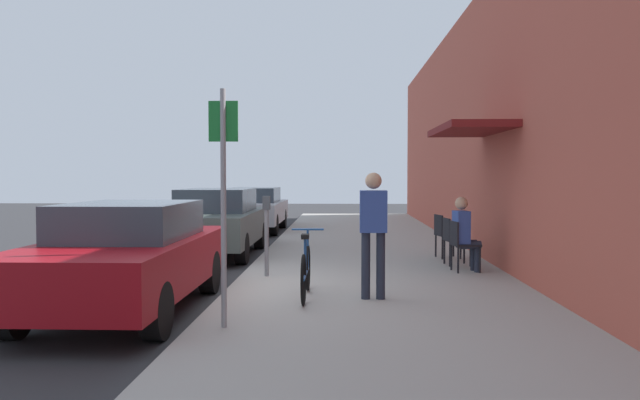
{
  "coord_description": "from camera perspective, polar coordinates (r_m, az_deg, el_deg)",
  "views": [
    {
      "loc": [
        1.69,
        -9.27,
        1.79
      ],
      "look_at": [
        1.08,
        8.4,
        1.09
      ],
      "focal_mm": 35.53,
      "sensor_mm": 36.0,
      "label": 1
    }
  ],
  "objects": [
    {
      "name": "ground_plane",
      "position": [
        9.59,
        -8.28,
        -8.5
      ],
      "size": [
        60.0,
        60.0,
        0.0
      ],
      "primitive_type": "plane",
      "color": "#2D2D30"
    },
    {
      "name": "cafe_chair_2",
      "position": [
        12.94,
        11.14,
        -2.93
      ],
      "size": [
        0.52,
        0.52,
        0.87
      ],
      "color": "black",
      "rests_on": "sidewalk_slab"
    },
    {
      "name": "building_facade",
      "position": [
        11.69,
        16.76,
        7.04
      ],
      "size": [
        1.4,
        32.0,
        5.56
      ],
      "color": "#BC5442",
      "rests_on": "ground_plane"
    },
    {
      "name": "parked_car_0",
      "position": [
        8.62,
        -16.96,
        -4.82
      ],
      "size": [
        1.8,
        4.4,
        1.42
      ],
      "color": "maroon",
      "rests_on": "ground_plane"
    },
    {
      "name": "cafe_chair_1",
      "position": [
        11.96,
        11.9,
        -3.36
      ],
      "size": [
        0.49,
        0.49,
        0.87
      ],
      "color": "black",
      "rests_on": "sidewalk_slab"
    },
    {
      "name": "parking_meter",
      "position": [
        10.44,
        -4.84,
        -2.68
      ],
      "size": [
        0.12,
        0.1,
        1.32
      ],
      "color": "slate",
      "rests_on": "sidewalk_slab"
    },
    {
      "name": "cafe_chair_0",
      "position": [
        11.19,
        12.59,
        -3.75
      ],
      "size": [
        0.49,
        0.49,
        0.87
      ],
      "color": "black",
      "rests_on": "sidewalk_slab"
    },
    {
      "name": "parked_car_1",
      "position": [
        14.22,
        -9.34,
        -1.91
      ],
      "size": [
        1.8,
        4.4,
        1.48
      ],
      "color": "#47514C",
      "rests_on": "ground_plane"
    },
    {
      "name": "sidewalk_slab",
      "position": [
        11.41,
        4.81,
        -6.45
      ],
      "size": [
        4.5,
        32.0,
        0.12
      ],
      "primitive_type": "cube",
      "color": "#9E9B93",
      "rests_on": "ground_plane"
    },
    {
      "name": "bicycle_0",
      "position": [
        8.64,
        -1.28,
        -6.44
      ],
      "size": [
        0.46,
        1.71,
        0.9
      ],
      "color": "black",
      "rests_on": "sidewalk_slab"
    },
    {
      "name": "seated_patron_0",
      "position": [
        11.19,
        12.89,
        -2.77
      ],
      "size": [
        0.46,
        0.4,
        1.29
      ],
      "color": "#232838",
      "rests_on": "sidewalk_slab"
    },
    {
      "name": "parked_car_2",
      "position": [
        20.09,
        -6.0,
        -0.78
      ],
      "size": [
        1.8,
        4.4,
        1.39
      ],
      "color": "#B7B7BC",
      "rests_on": "ground_plane"
    },
    {
      "name": "pedestrian_standing",
      "position": [
        8.5,
        4.83,
        -2.24
      ],
      "size": [
        0.36,
        0.22,
        1.7
      ],
      "color": "#232838",
      "rests_on": "sidewalk_slab"
    },
    {
      "name": "street_sign",
      "position": [
        6.95,
        -8.69,
        1.03
      ],
      "size": [
        0.32,
        0.06,
        2.6
      ],
      "color": "gray",
      "rests_on": "sidewalk_slab"
    }
  ]
}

